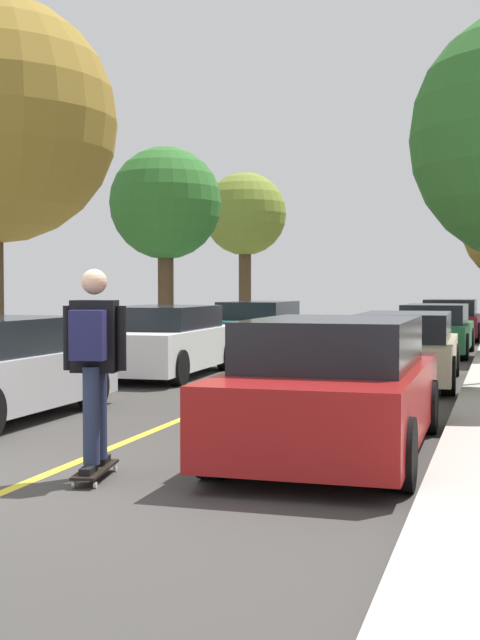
% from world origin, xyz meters
% --- Properties ---
extents(ground, '(80.00, 80.00, 0.00)m').
position_xyz_m(ground, '(0.00, 0.00, 0.00)').
color(ground, '#3D3A38').
extents(center_line, '(0.12, 39.20, 0.01)m').
position_xyz_m(center_line, '(0.00, 4.00, 0.00)').
color(center_line, gold).
rests_on(center_line, ground).
extents(parked_car_left_near, '(2.13, 4.46, 1.37)m').
position_xyz_m(parked_car_left_near, '(-2.36, 8.93, 0.68)').
color(parked_car_left_near, white).
rests_on(parked_car_left_near, ground).
extents(parked_car_left_far, '(2.00, 4.47, 1.35)m').
position_xyz_m(parked_car_left_far, '(-2.36, 15.85, 0.67)').
color(parked_car_left_far, '#196066').
rests_on(parked_car_left_far, ground).
extents(parked_car_right_nearest, '(1.95, 4.42, 1.41)m').
position_xyz_m(parked_car_right_nearest, '(2.36, 2.18, 0.69)').
color(parked_car_right_nearest, maroon).
rests_on(parked_car_right_nearest, ground).
extents(parked_car_right_near, '(1.92, 4.59, 1.28)m').
position_xyz_m(parked_car_right_near, '(2.36, 8.96, 0.64)').
color(parked_car_right_near, '#BCAD89').
rests_on(parked_car_right_near, ground).
extents(parked_car_right_far, '(1.86, 4.41, 1.30)m').
position_xyz_m(parked_car_right_far, '(2.36, 15.86, 0.64)').
color(parked_car_right_far, '#1E5B33').
rests_on(parked_car_right_far, ground).
extents(parked_car_right_farthest, '(1.93, 4.35, 1.34)m').
position_xyz_m(parked_car_right_farthest, '(2.36, 22.64, 0.65)').
color(parked_car_right_farthest, maroon).
rests_on(parked_car_right_farthest, ground).
extents(street_tree_left_near, '(2.96, 2.96, 5.30)m').
position_xyz_m(street_tree_left_near, '(-4.53, 14.55, 3.91)').
color(street_tree_left_near, '#4C3823').
rests_on(street_tree_left_near, sidewalk_left).
extents(street_tree_left_far, '(2.85, 2.85, 5.55)m').
position_xyz_m(street_tree_left_far, '(-4.53, 21.83, 4.20)').
color(street_tree_left_far, '#4C3823').
rests_on(street_tree_left_far, sidewalk_left).
extents(skateboard, '(0.37, 0.87, 0.10)m').
position_xyz_m(skateboard, '(0.52, 0.35, 0.09)').
color(skateboard, black).
rests_on(skateboard, ground).
extents(skateboarder, '(0.59, 0.71, 1.80)m').
position_xyz_m(skateboarder, '(0.53, 0.32, 1.13)').
color(skateboarder, black).
rests_on(skateboarder, skateboard).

